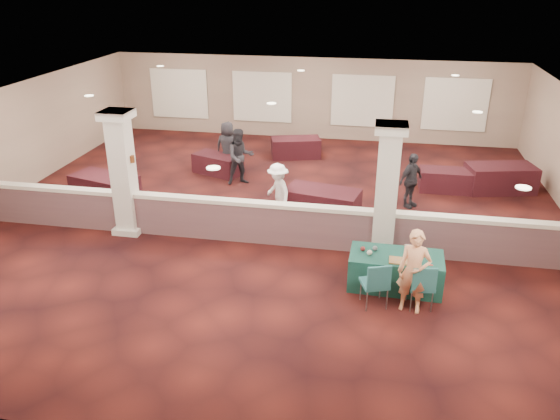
% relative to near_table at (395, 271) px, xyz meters
% --- Properties ---
extents(ground, '(16.00, 16.00, 0.00)m').
position_rel_near_table_xyz_m(ground, '(-3.30, 3.00, -0.38)').
color(ground, '#431410').
rests_on(ground, ground).
extents(wall_back, '(16.00, 0.04, 3.20)m').
position_rel_near_table_xyz_m(wall_back, '(-3.30, 11.00, 1.22)').
color(wall_back, '#856D5C').
rests_on(wall_back, ground).
extents(wall_front, '(16.00, 0.04, 3.20)m').
position_rel_near_table_xyz_m(wall_front, '(-3.30, -5.00, 1.22)').
color(wall_front, '#856D5C').
rests_on(wall_front, ground).
extents(wall_left, '(0.04, 16.00, 3.20)m').
position_rel_near_table_xyz_m(wall_left, '(-11.30, 3.00, 1.22)').
color(wall_left, '#856D5C').
rests_on(wall_left, ground).
extents(ceiling, '(16.00, 16.00, 0.02)m').
position_rel_near_table_xyz_m(ceiling, '(-3.30, 3.00, 2.82)').
color(ceiling, silver).
rests_on(ceiling, wall_back).
extents(partition_wall, '(15.60, 0.28, 1.10)m').
position_rel_near_table_xyz_m(partition_wall, '(-3.30, 1.50, 0.19)').
color(partition_wall, brown).
rests_on(partition_wall, ground).
extents(column_left, '(0.72, 0.72, 3.20)m').
position_rel_near_table_xyz_m(column_left, '(-6.80, 1.50, 1.26)').
color(column_left, beige).
rests_on(column_left, ground).
extents(column_right, '(0.72, 0.72, 3.20)m').
position_rel_near_table_xyz_m(column_right, '(-0.30, 1.50, 1.26)').
color(column_right, beige).
rests_on(column_right, ground).
extents(sconce_left, '(0.12, 0.12, 0.18)m').
position_rel_near_table_xyz_m(sconce_left, '(-7.08, 1.50, 1.62)').
color(sconce_left, brown).
rests_on(sconce_left, column_left).
extents(sconce_right, '(0.12, 0.12, 0.18)m').
position_rel_near_table_xyz_m(sconce_right, '(-6.52, 1.50, 1.62)').
color(sconce_right, brown).
rests_on(sconce_right, column_left).
extents(near_table, '(1.98, 1.03, 0.75)m').
position_rel_near_table_xyz_m(near_table, '(0.00, 0.00, 0.00)').
color(near_table, '#0F3933').
rests_on(near_table, ground).
extents(conf_chair_main, '(0.58, 0.59, 1.01)m').
position_rel_near_table_xyz_m(conf_chair_main, '(0.50, -0.79, 0.22)').
color(conf_chair_main, '#1C5253').
rests_on(conf_chair_main, ground).
extents(conf_chair_side, '(0.65, 0.65, 1.01)m').
position_rel_near_table_xyz_m(conf_chair_side, '(-0.39, -0.89, 0.22)').
color(conf_chair_side, '#1C5253').
rests_on(conf_chair_side, ground).
extents(woman, '(0.69, 0.52, 1.75)m').
position_rel_near_table_xyz_m(woman, '(0.31, -0.85, 0.50)').
color(woman, tan).
rests_on(woman, ground).
extents(far_table_front_left, '(2.12, 1.45, 0.79)m').
position_rel_near_table_xyz_m(far_table_front_left, '(-8.37, 3.30, 0.02)').
color(far_table_front_left, black).
rests_on(far_table_front_left, ground).
extents(far_table_front_center, '(2.15, 1.38, 0.81)m').
position_rel_near_table_xyz_m(far_table_front_center, '(-1.95, 3.30, 0.03)').
color(far_table_front_center, black).
rests_on(far_table_front_center, ground).
extents(far_table_front_right, '(1.65, 0.84, 0.67)m').
position_rel_near_table_xyz_m(far_table_front_right, '(1.60, 6.00, -0.04)').
color(far_table_front_right, black).
rests_on(far_table_front_right, ground).
extents(far_table_back_left, '(1.78, 1.33, 0.65)m').
position_rel_near_table_xyz_m(far_table_back_left, '(-5.80, 6.20, -0.05)').
color(far_table_back_left, black).
rests_on(far_table_back_left, ground).
extents(far_table_back_center, '(1.91, 1.32, 0.71)m').
position_rel_near_table_xyz_m(far_table_back_center, '(-3.51, 8.42, -0.02)').
color(far_table_back_center, black).
rests_on(far_table_back_center, ground).
extents(far_table_back_right, '(2.19, 1.44, 0.82)m').
position_rel_near_table_xyz_m(far_table_back_right, '(3.20, 6.27, 0.03)').
color(far_table_back_right, black).
rests_on(far_table_back_right, ground).
extents(attendee_a, '(0.99, 0.82, 1.79)m').
position_rel_near_table_xyz_m(attendee_a, '(-4.80, 5.40, 0.52)').
color(attendee_a, black).
rests_on(attendee_a, ground).
extents(attendee_b, '(0.99, 1.08, 1.58)m').
position_rel_near_table_xyz_m(attendee_b, '(-3.13, 3.00, 0.41)').
color(attendee_b, silver).
rests_on(attendee_b, ground).
extents(attendee_c, '(0.95, 1.00, 1.60)m').
position_rel_near_table_xyz_m(attendee_c, '(0.43, 4.50, 0.42)').
color(attendee_c, black).
rests_on(attendee_c, ground).
extents(attendee_d, '(0.87, 0.52, 1.70)m').
position_rel_near_table_xyz_m(attendee_d, '(-5.52, 6.50, 0.47)').
color(attendee_d, black).
rests_on(attendee_d, ground).
extents(laptop_base, '(0.35, 0.25, 0.02)m').
position_rel_near_table_xyz_m(laptop_base, '(0.31, -0.06, 0.39)').
color(laptop_base, silver).
rests_on(laptop_base, near_table).
extents(laptop_screen, '(0.34, 0.02, 0.23)m').
position_rel_near_table_xyz_m(laptop_screen, '(0.31, 0.06, 0.51)').
color(laptop_screen, silver).
rests_on(laptop_screen, near_table).
extents(screen_glow, '(0.31, 0.01, 0.20)m').
position_rel_near_table_xyz_m(screen_glow, '(0.31, 0.05, 0.49)').
color(screen_glow, '#D1E1FB').
rests_on(screen_glow, near_table).
extents(knitting, '(0.42, 0.32, 0.03)m').
position_rel_near_table_xyz_m(knitting, '(0.04, -0.26, 0.39)').
color(knitting, '#C0741E').
rests_on(knitting, near_table).
extents(yarn_cream, '(0.11, 0.11, 0.11)m').
position_rel_near_table_xyz_m(yarn_cream, '(-0.57, -0.09, 0.43)').
color(yarn_cream, beige).
rests_on(yarn_cream, near_table).
extents(yarn_red, '(0.10, 0.10, 0.10)m').
position_rel_near_table_xyz_m(yarn_red, '(-0.72, 0.07, 0.43)').
color(yarn_red, maroon).
rests_on(yarn_red, near_table).
extents(yarn_grey, '(0.11, 0.11, 0.11)m').
position_rel_near_table_xyz_m(yarn_grey, '(-0.46, 0.14, 0.43)').
color(yarn_grey, '#525157').
rests_on(yarn_grey, near_table).
extents(scissors, '(0.12, 0.03, 0.01)m').
position_rel_near_table_xyz_m(scissors, '(0.66, -0.31, 0.38)').
color(scissors, red).
rests_on(scissors, near_table).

